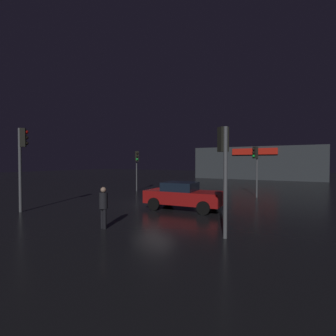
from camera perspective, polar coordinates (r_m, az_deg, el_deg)
ground_plane at (r=16.20m, az=-2.92°, el=-8.20°), size 120.00×120.00×0.00m
store_building at (r=43.65m, az=20.26°, el=1.09°), size 19.17×8.80×5.07m
traffic_signal_main at (r=15.41m, az=-30.76°, el=2.77°), size 0.41×0.43×4.52m
traffic_signal_opposite at (r=8.96m, az=12.78°, el=2.15°), size 0.43×0.41×3.94m
traffic_signal_cross_left at (r=19.76m, az=19.64°, el=1.80°), size 0.42×0.43×3.85m
traffic_signal_cross_right at (r=22.90m, az=-7.24°, el=1.74°), size 0.42×0.42×3.70m
car_near at (r=14.08m, az=3.53°, el=-6.35°), size 4.44×2.24×1.55m
pedestrian at (r=10.38m, az=-14.73°, el=-8.17°), size 0.40×0.40×1.69m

